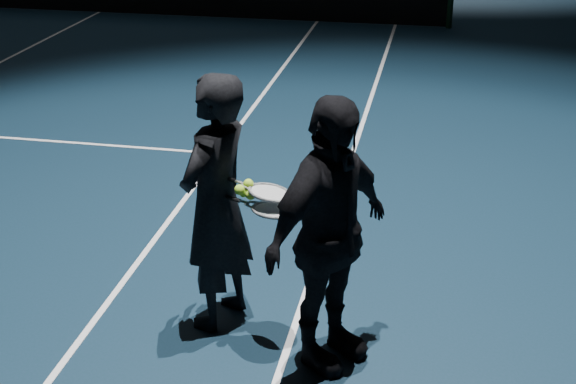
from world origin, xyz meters
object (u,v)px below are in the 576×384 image
(racket_upper, at_px, (270,193))
(racket_lower, at_px, (273,210))
(player_a, at_px, (216,204))
(player_b, at_px, (328,236))
(tennis_balls, at_px, (248,191))

(racket_upper, bearing_deg, racket_lower, -42.66)
(racket_upper, bearing_deg, player_a, -178.29)
(player_a, relative_size, player_b, 1.00)
(racket_lower, xyz_separation_m, tennis_balls, (-0.18, 0.08, 0.08))
(player_a, bearing_deg, racket_upper, 92.58)
(player_b, relative_size, racket_upper, 2.59)
(player_b, distance_m, tennis_balls, 0.61)
(racket_upper, distance_m, tennis_balls, 0.15)
(racket_lower, relative_size, racket_upper, 1.00)
(player_b, height_order, tennis_balls, player_b)
(racket_lower, height_order, tennis_balls, tennis_balls)
(player_b, relative_size, racket_lower, 2.59)
(player_b, distance_m, racket_upper, 0.48)
(racket_lower, xyz_separation_m, racket_upper, (-0.03, 0.06, 0.09))
(player_a, distance_m, racket_lower, 0.46)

